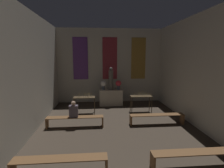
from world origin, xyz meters
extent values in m
cube|color=beige|center=(0.00, 11.97, 2.38)|extent=(6.93, 0.12, 4.76)
cube|color=#60337F|center=(-1.87, 11.89, 2.85)|extent=(0.94, 0.03, 2.66)
cube|color=maroon|center=(0.00, 11.89, 2.85)|extent=(0.94, 0.03, 2.66)
cube|color=olive|center=(1.87, 11.89, 2.85)|extent=(0.94, 0.03, 2.66)
cube|color=beige|center=(-3.40, 5.96, 2.38)|extent=(0.12, 12.15, 4.76)
cube|color=#BCB29E|center=(0.00, 11.02, 0.49)|extent=(1.41, 0.58, 0.97)
cylinder|color=#5B5651|center=(0.00, 11.02, 1.56)|extent=(0.29, 0.29, 1.18)
sphere|color=#5B5651|center=(0.00, 11.02, 2.25)|extent=(0.20, 0.20, 0.20)
cylinder|color=#4C5666|center=(-0.46, 11.02, 1.11)|extent=(0.17, 0.17, 0.27)
sphere|color=silver|center=(-0.46, 11.02, 1.37)|extent=(0.35, 0.35, 0.35)
cylinder|color=#4C5666|center=(0.46, 11.02, 1.11)|extent=(0.17, 0.17, 0.27)
sphere|color=#DB3342|center=(0.46, 11.02, 1.37)|extent=(0.35, 0.35, 0.35)
cube|color=#473823|center=(-1.53, 9.59, 0.87)|extent=(1.14, 0.49, 0.02)
cylinder|color=#473823|center=(-2.07, 9.38, 0.43)|extent=(0.04, 0.04, 0.86)
cylinder|color=#473823|center=(-0.99, 9.38, 0.43)|extent=(0.04, 0.04, 0.86)
cylinder|color=#473823|center=(-2.07, 9.81, 0.43)|extent=(0.04, 0.04, 0.86)
cylinder|color=#473823|center=(-0.99, 9.81, 0.43)|extent=(0.04, 0.04, 0.86)
cylinder|color=silver|center=(-1.75, 9.46, 0.94)|extent=(0.02, 0.02, 0.13)
sphere|color=#F9CC4C|center=(-1.75, 9.46, 1.02)|extent=(0.02, 0.02, 0.02)
cylinder|color=silver|center=(-1.31, 9.59, 0.96)|extent=(0.02, 0.02, 0.17)
sphere|color=#F9CC4C|center=(-1.31, 9.59, 1.06)|extent=(0.02, 0.02, 0.02)
cylinder|color=silver|center=(-1.83, 9.40, 0.94)|extent=(0.02, 0.02, 0.12)
sphere|color=#F9CC4C|center=(-1.83, 9.40, 1.01)|extent=(0.02, 0.02, 0.02)
cylinder|color=silver|center=(-1.24, 9.77, 0.96)|extent=(0.02, 0.02, 0.16)
sphere|color=#F9CC4C|center=(-1.24, 9.77, 1.05)|extent=(0.02, 0.02, 0.02)
cylinder|color=silver|center=(-1.40, 9.44, 0.95)|extent=(0.02, 0.02, 0.15)
sphere|color=#F9CC4C|center=(-1.40, 9.44, 1.04)|extent=(0.02, 0.02, 0.02)
cylinder|color=silver|center=(-1.49, 9.80, 0.95)|extent=(0.02, 0.02, 0.13)
sphere|color=#F9CC4C|center=(-1.49, 9.80, 1.03)|extent=(0.02, 0.02, 0.02)
cylinder|color=silver|center=(-1.78, 9.69, 0.96)|extent=(0.02, 0.02, 0.17)
sphere|color=#F9CC4C|center=(-1.78, 9.69, 1.06)|extent=(0.02, 0.02, 0.02)
cylinder|color=silver|center=(-1.14, 9.72, 0.95)|extent=(0.02, 0.02, 0.15)
sphere|color=#F9CC4C|center=(-1.14, 9.72, 1.04)|extent=(0.02, 0.02, 0.02)
cylinder|color=silver|center=(-2.03, 9.39, 0.96)|extent=(0.02, 0.02, 0.16)
sphere|color=#F9CC4C|center=(-2.03, 9.39, 1.05)|extent=(0.02, 0.02, 0.02)
cylinder|color=silver|center=(-1.62, 9.48, 0.93)|extent=(0.02, 0.02, 0.09)
sphere|color=#F9CC4C|center=(-1.62, 9.48, 0.98)|extent=(0.02, 0.02, 0.02)
cylinder|color=silver|center=(-1.27, 9.60, 0.97)|extent=(0.02, 0.02, 0.18)
sphere|color=#F9CC4C|center=(-1.27, 9.60, 1.07)|extent=(0.02, 0.02, 0.02)
cylinder|color=silver|center=(-1.25, 9.47, 0.97)|extent=(0.02, 0.02, 0.17)
sphere|color=#F9CC4C|center=(-1.25, 9.47, 1.06)|extent=(0.02, 0.02, 0.02)
cylinder|color=silver|center=(-1.78, 9.43, 0.95)|extent=(0.02, 0.02, 0.14)
sphere|color=#F9CC4C|center=(-1.78, 9.43, 1.04)|extent=(0.02, 0.02, 0.02)
cylinder|color=silver|center=(-1.49, 9.46, 0.95)|extent=(0.02, 0.02, 0.15)
sphere|color=#F9CC4C|center=(-1.49, 9.46, 1.04)|extent=(0.02, 0.02, 0.02)
cube|color=#473823|center=(1.53, 9.59, 0.87)|extent=(1.14, 0.49, 0.02)
cylinder|color=#473823|center=(0.99, 9.38, 0.43)|extent=(0.04, 0.04, 0.86)
cylinder|color=#473823|center=(2.07, 9.38, 0.43)|extent=(0.04, 0.04, 0.86)
cylinder|color=#473823|center=(0.99, 9.81, 0.43)|extent=(0.04, 0.04, 0.86)
cylinder|color=#473823|center=(2.07, 9.81, 0.43)|extent=(0.04, 0.04, 0.86)
cylinder|color=silver|center=(1.44, 9.73, 0.96)|extent=(0.02, 0.02, 0.16)
sphere|color=#F9CC4C|center=(1.44, 9.73, 1.05)|extent=(0.02, 0.02, 0.02)
cylinder|color=silver|center=(1.69, 9.54, 0.94)|extent=(0.02, 0.02, 0.12)
sphere|color=#F9CC4C|center=(1.69, 9.54, 1.01)|extent=(0.02, 0.02, 0.02)
cylinder|color=silver|center=(1.50, 9.65, 0.96)|extent=(0.02, 0.02, 0.17)
sphere|color=#F9CC4C|center=(1.50, 9.65, 1.06)|extent=(0.02, 0.02, 0.02)
cylinder|color=silver|center=(1.40, 9.71, 0.93)|extent=(0.02, 0.02, 0.10)
sphere|color=#F9CC4C|center=(1.40, 9.71, 1.00)|extent=(0.02, 0.02, 0.02)
cylinder|color=silver|center=(2.02, 9.61, 0.93)|extent=(0.02, 0.02, 0.10)
sphere|color=#F9CC4C|center=(2.02, 9.61, 0.99)|extent=(0.02, 0.02, 0.02)
cylinder|color=silver|center=(1.76, 9.52, 0.96)|extent=(0.02, 0.02, 0.16)
sphere|color=#F9CC4C|center=(1.76, 9.52, 1.05)|extent=(0.02, 0.02, 0.02)
cylinder|color=silver|center=(1.52, 9.52, 0.94)|extent=(0.02, 0.02, 0.12)
sphere|color=#F9CC4C|center=(1.52, 9.52, 1.01)|extent=(0.02, 0.02, 0.02)
cylinder|color=silver|center=(1.98, 9.78, 0.93)|extent=(0.02, 0.02, 0.10)
sphere|color=#F9CC4C|center=(1.98, 9.78, 1.00)|extent=(0.02, 0.02, 0.02)
cylinder|color=silver|center=(1.81, 9.53, 0.96)|extent=(0.02, 0.02, 0.15)
sphere|color=#F9CC4C|center=(1.81, 9.53, 1.04)|extent=(0.02, 0.02, 0.02)
cylinder|color=silver|center=(1.71, 9.68, 0.97)|extent=(0.02, 0.02, 0.18)
sphere|color=#F9CC4C|center=(1.71, 9.68, 1.07)|extent=(0.02, 0.02, 0.02)
cylinder|color=silver|center=(2.04, 9.46, 0.93)|extent=(0.02, 0.02, 0.10)
sphere|color=#F9CC4C|center=(2.04, 9.46, 1.00)|extent=(0.02, 0.02, 0.02)
cylinder|color=silver|center=(1.22, 9.39, 0.95)|extent=(0.02, 0.02, 0.14)
sphere|color=#F9CC4C|center=(1.22, 9.39, 1.04)|extent=(0.02, 0.02, 0.02)
cylinder|color=silver|center=(1.16, 9.65, 0.94)|extent=(0.02, 0.02, 0.11)
sphere|color=#F9CC4C|center=(1.16, 9.65, 1.00)|extent=(0.02, 0.02, 0.02)
cylinder|color=silver|center=(1.65, 9.79, 0.97)|extent=(0.02, 0.02, 0.18)
sphere|color=#F9CC4C|center=(1.65, 9.79, 1.07)|extent=(0.02, 0.02, 0.02)
cube|color=brown|center=(-1.79, 4.71, 0.44)|extent=(2.40, 0.36, 0.03)
cube|color=brown|center=(-0.62, 4.71, 0.21)|extent=(0.06, 0.32, 0.43)
cube|color=brown|center=(1.79, 4.71, 0.44)|extent=(2.40, 0.36, 0.03)
cube|color=brown|center=(0.62, 4.71, 0.21)|extent=(0.06, 0.32, 0.43)
cube|color=brown|center=(-1.79, 7.77, 0.44)|extent=(2.40, 0.36, 0.03)
cube|color=brown|center=(-2.96, 7.77, 0.21)|extent=(0.06, 0.32, 0.43)
cube|color=brown|center=(-0.62, 7.77, 0.21)|extent=(0.06, 0.32, 0.43)
cube|color=brown|center=(1.79, 7.77, 0.44)|extent=(2.40, 0.36, 0.03)
cube|color=brown|center=(0.62, 7.77, 0.21)|extent=(0.06, 0.32, 0.43)
cube|color=brown|center=(2.96, 7.77, 0.21)|extent=(0.06, 0.32, 0.43)
cube|color=#564C56|center=(-1.84, 7.77, 0.70)|extent=(0.36, 0.24, 0.50)
sphere|color=tan|center=(-1.84, 7.77, 1.05)|extent=(0.19, 0.19, 0.19)
camera|label=1|loc=(-0.83, 0.56, 3.00)|focal=28.00mm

